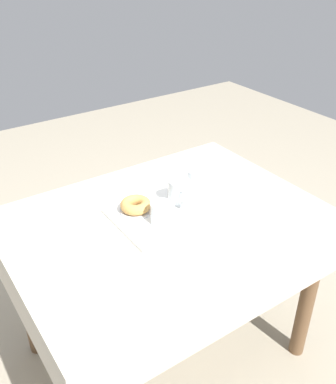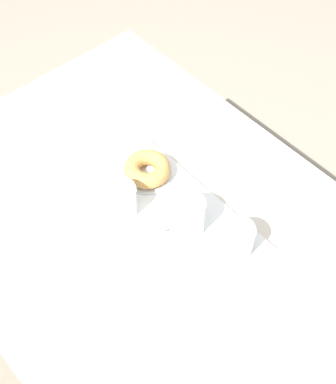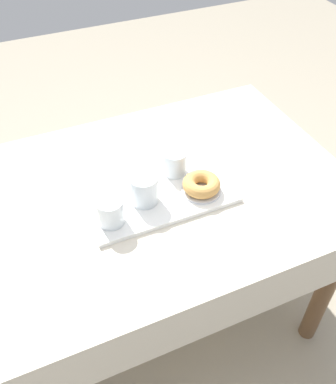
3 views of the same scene
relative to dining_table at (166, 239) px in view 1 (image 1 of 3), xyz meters
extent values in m
plane|color=gray|center=(0.00, 0.00, -0.62)|extent=(6.00, 6.00, 0.00)
cube|color=beige|center=(0.00, 0.00, 0.08)|extent=(1.15, 0.85, 0.04)
cube|color=beige|center=(0.00, -0.42, -0.01)|extent=(1.15, 0.01, 0.14)
cube|color=beige|center=(0.00, 0.42, -0.01)|extent=(1.15, 0.01, 0.14)
cube|color=beige|center=(-0.57, 0.00, -0.01)|extent=(0.01, 0.85, 0.14)
cube|color=beige|center=(0.57, 0.00, -0.01)|extent=(0.01, 0.85, 0.14)
cylinder|color=brown|center=(-0.48, -0.33, -0.28)|extent=(0.06, 0.06, 0.68)
cylinder|color=brown|center=(0.48, -0.33, -0.28)|extent=(0.06, 0.06, 0.68)
cylinder|color=brown|center=(-0.48, 0.33, -0.28)|extent=(0.06, 0.06, 0.68)
cube|color=white|center=(-0.04, -0.02, 0.11)|extent=(0.45, 0.29, 0.01)
cylinder|color=white|center=(-0.09, -0.05, 0.16)|extent=(0.08, 0.08, 0.09)
cylinder|color=#84380F|center=(-0.09, -0.05, 0.15)|extent=(0.07, 0.07, 0.07)
torus|color=white|center=(-0.07, 0.00, 0.16)|extent=(0.03, 0.06, 0.06)
cylinder|color=white|center=(-0.21, -0.09, 0.15)|extent=(0.08, 0.08, 0.08)
cylinder|color=silver|center=(-0.21, -0.09, 0.13)|extent=(0.06, 0.06, 0.03)
cylinder|color=white|center=(0.04, 0.03, 0.15)|extent=(0.08, 0.08, 0.08)
cylinder|color=silver|center=(0.04, 0.03, 0.14)|extent=(0.06, 0.06, 0.04)
cylinder|color=silver|center=(0.08, -0.08, 0.12)|extent=(0.12, 0.12, 0.01)
torus|color=tan|center=(0.08, -0.08, 0.14)|extent=(0.11, 0.11, 0.04)
camera|label=1|loc=(0.74, 1.09, 1.00)|focal=40.39mm
camera|label=2|loc=(-0.58, 0.44, 1.17)|focal=51.05mm
camera|label=3|loc=(-0.39, -0.91, 1.01)|focal=40.02mm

